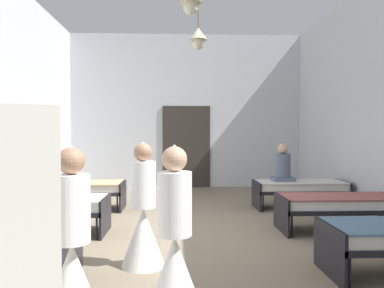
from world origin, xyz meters
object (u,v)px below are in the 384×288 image
Objects in this scene: nurse_mid_aisle at (175,255)px; patient_seated_primary at (283,167)px; nurse_far_aisle at (72,264)px; bed_right_row_1 at (338,204)px; bed_left_row_2 at (78,189)px; nurse_near_aisle at (143,222)px; bed_right_row_2 at (300,187)px; bed_left_row_1 at (46,206)px.

nurse_mid_aisle is 5.21m from patient_seated_primary.
nurse_far_aisle is 5.78m from patient_seated_primary.
nurse_mid_aisle is (-2.63, -2.72, 0.09)m from bed_right_row_1.
bed_left_row_2 is 3.77m from nurse_near_aisle.
bed_right_row_2 is 1.28× the size of nurse_far_aisle.
bed_left_row_2 is at bearing 90.00° from bed_left_row_1.
bed_left_row_1 is at bearing -36.27° from nurse_far_aisle.
patient_seated_primary is (-0.35, 1.96, 0.43)m from bed_right_row_1.
bed_left_row_2 is at bearing -44.78° from nurse_far_aisle.
bed_left_row_1 and bed_left_row_2 have the same top height.
nurse_near_aisle reaches higher than bed_left_row_2.
nurse_far_aisle is at bearing -125.74° from bed_right_row_2.
bed_right_row_1 is 2.03m from patient_seated_primary.
nurse_near_aisle is at bearing -127.78° from patient_seated_primary.
bed_right_row_1 and bed_left_row_2 have the same top height.
bed_left_row_1 is 2.38× the size of patient_seated_primary.
bed_right_row_2 is 1.28× the size of nurse_near_aisle.
nurse_mid_aisle is at bearing -116.02° from patient_seated_primary.
bed_left_row_1 is 1.00× the size of bed_left_row_2.
bed_right_row_1 is at bearing -107.07° from nurse_near_aisle.
nurse_far_aisle is at bearing -120.79° from nurse_mid_aisle.
bed_left_row_1 and bed_right_row_1 have the same top height.
nurse_far_aisle is (1.22, -4.80, 0.09)m from bed_left_row_2.
bed_left_row_2 is 4.35m from patient_seated_primary.
nurse_far_aisle is (-0.83, -0.19, 0.00)m from nurse_mid_aisle.
bed_left_row_2 is (0.00, 1.90, 0.00)m from bed_left_row_1.
bed_left_row_2 is at bearing 180.00° from bed_right_row_2.
nurse_near_aisle is at bearing -153.84° from bed_right_row_1.
bed_right_row_2 is at bearing 22.12° from bed_left_row_1.
bed_left_row_1 is 1.00× the size of bed_right_row_2.
nurse_near_aisle reaches higher than patient_seated_primary.
patient_seated_primary is (2.67, 3.44, 0.34)m from nurse_near_aisle.
bed_right_row_2 is 2.38× the size of patient_seated_primary.
bed_right_row_2 is 0.56m from patient_seated_primary.
patient_seated_primary reaches higher than bed_right_row_1.
patient_seated_primary is at bearing -81.01° from nurse_near_aisle.
patient_seated_primary is at bearing 24.35° from bed_left_row_1.
bed_left_row_2 is 2.38× the size of patient_seated_primary.
nurse_mid_aisle reaches higher than bed_right_row_1.
bed_left_row_2 is at bearing -17.09° from nurse_near_aisle.
bed_left_row_1 is 1.28× the size of nurse_near_aisle.
nurse_mid_aisle reaches higher than bed_left_row_1.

